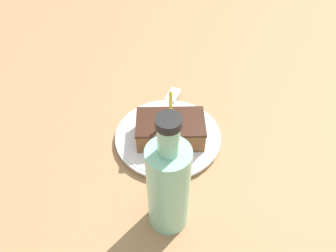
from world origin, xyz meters
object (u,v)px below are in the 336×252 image
plate (168,136)px  cake_slice (170,129)px  bottle (168,186)px  fork (162,109)px

plate → cake_slice: 0.03m
cake_slice → bottle: (-0.16, 0.01, 0.05)m
plate → cake_slice: (-0.01, -0.00, 0.03)m
cake_slice → fork: cake_slice is taller
fork → cake_slice: bearing=-169.0°
cake_slice → plate: bearing=26.6°
fork → bottle: (-0.24, -0.01, 0.08)m
cake_slice → fork: bearing=11.0°
plate → bottle: size_ratio=0.92×
bottle → fork: bearing=1.8°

